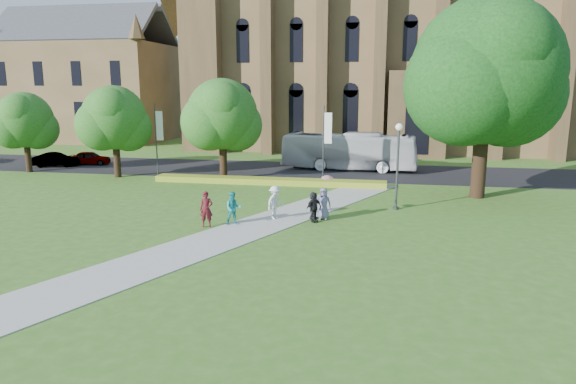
% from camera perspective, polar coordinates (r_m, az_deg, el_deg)
% --- Properties ---
extents(ground, '(160.00, 160.00, 0.00)m').
position_cam_1_polar(ground, '(26.69, -4.18, -4.45)').
color(ground, '#38601D').
rests_on(ground, ground).
extents(road, '(160.00, 10.00, 0.02)m').
position_cam_1_polar(road, '(45.87, 2.10, 2.38)').
color(road, black).
rests_on(road, ground).
extents(footpath, '(15.58, 28.54, 0.04)m').
position_cam_1_polar(footpath, '(27.62, -3.66, -3.84)').
color(footpath, '#B2B2A8').
rests_on(footpath, ground).
extents(flower_hedge, '(18.00, 1.40, 0.45)m').
position_cam_1_polar(flower_hedge, '(39.60, -2.20, 1.22)').
color(flower_hedge, gold).
rests_on(flower_hedge, ground).
extents(cathedral, '(52.60, 18.25, 28.00)m').
position_cam_1_polar(cathedral, '(64.87, 14.02, 16.26)').
color(cathedral, brown).
rests_on(cathedral, ground).
extents(building_west, '(22.00, 14.00, 18.30)m').
position_cam_1_polar(building_west, '(78.16, -21.32, 12.20)').
color(building_west, brown).
rests_on(building_west, ground).
extents(streetlamp, '(0.44, 0.44, 5.24)m').
position_cam_1_polar(streetlamp, '(31.58, 12.12, 3.95)').
color(streetlamp, '#38383D').
rests_on(streetlamp, ground).
extents(large_tree, '(9.60, 9.60, 13.20)m').
position_cam_1_polar(large_tree, '(36.39, 21.17, 12.43)').
color(large_tree, '#332114').
rests_on(large_tree, ground).
extents(street_tree_0, '(5.20, 5.20, 7.50)m').
position_cam_1_polar(street_tree_0, '(44.45, -18.75, 7.80)').
color(street_tree_0, '#332114').
rests_on(street_tree_0, ground).
extents(street_tree_1, '(5.60, 5.60, 8.05)m').
position_cam_1_polar(street_tree_1, '(41.31, -7.34, 8.55)').
color(street_tree_1, '#332114').
rests_on(street_tree_1, ground).
extents(street_tree_2, '(4.80, 4.80, 6.95)m').
position_cam_1_polar(street_tree_2, '(50.25, -27.25, 7.10)').
color(street_tree_2, '#332114').
rests_on(street_tree_2, ground).
extents(banner_pole_0, '(0.70, 0.10, 6.00)m').
position_cam_1_polar(banner_pole_0, '(40.44, 4.12, 5.94)').
color(banner_pole_0, '#38383D').
rests_on(banner_pole_0, ground).
extents(banner_pole_1, '(0.70, 0.10, 6.00)m').
position_cam_1_polar(banner_pole_1, '(44.22, -14.32, 6.10)').
color(banner_pole_1, '#38383D').
rests_on(banner_pole_1, ground).
extents(tour_coach, '(12.24, 3.99, 3.35)m').
position_cam_1_polar(tour_coach, '(46.45, 6.78, 4.52)').
color(tour_coach, white).
rests_on(tour_coach, road).
extents(car_0, '(3.99, 2.21, 1.28)m').
position_cam_1_polar(car_0, '(52.91, -21.15, 3.56)').
color(car_0, gray).
rests_on(car_0, road).
extents(car_1, '(4.25, 2.47, 1.32)m').
position_cam_1_polar(car_1, '(52.68, -24.40, 3.29)').
color(car_1, gray).
rests_on(car_1, road).
extents(pedestrian_0, '(0.78, 0.61, 1.90)m').
position_cam_1_polar(pedestrian_0, '(27.59, -9.06, -1.90)').
color(pedestrian_0, '#4C1118').
rests_on(pedestrian_0, footpath).
extents(pedestrian_1, '(1.07, 0.97, 1.80)m').
position_cam_1_polar(pedestrian_1, '(27.82, -6.10, -1.81)').
color(pedestrian_1, teal).
rests_on(pedestrian_1, footpath).
extents(pedestrian_2, '(1.18, 1.40, 1.88)m').
position_cam_1_polar(pedestrian_2, '(28.91, -1.45, -1.15)').
color(pedestrian_2, silver).
rests_on(pedestrian_2, footpath).
extents(pedestrian_3, '(0.96, 0.95, 1.63)m').
position_cam_1_polar(pedestrian_3, '(28.26, 2.90, -1.73)').
color(pedestrian_3, black).
rests_on(pedestrian_3, footpath).
extents(pedestrian_4, '(0.89, 0.59, 1.78)m').
position_cam_1_polar(pedestrian_4, '(28.88, 3.96, -1.29)').
color(pedestrian_4, slate).
rests_on(pedestrian_4, footpath).
extents(pedestrian_5, '(1.00, 1.49, 1.54)m').
position_cam_1_polar(pedestrian_5, '(28.95, 2.86, -1.49)').
color(pedestrian_5, black).
rests_on(pedestrian_5, footpath).
extents(parasol, '(0.80, 0.80, 0.62)m').
position_cam_1_polar(parasol, '(28.72, 4.37, 1.07)').
color(parasol, '#EDA7C1').
rests_on(parasol, pedestrian_4).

